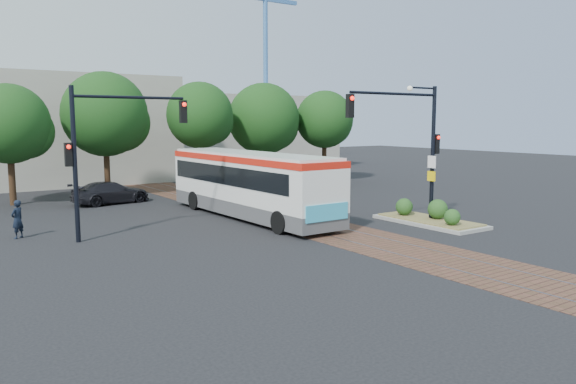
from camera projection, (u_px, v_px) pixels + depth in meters
The scene contains 11 objects.
ground at pixel (334, 232), 23.81m from camera, with size 120.00×120.00×0.00m, color black.
trackbed at pixel (282, 218), 27.09m from camera, with size 3.60×40.00×0.02m.
tree_row at pixel (193, 118), 37.31m from camera, with size 26.40×5.60×7.67m.
warehouses at pixel (111, 131), 46.56m from camera, with size 40.00×13.00×8.00m.
crane at pixel (266, 63), 60.35m from camera, with size 8.00×0.50×18.00m.
city_bus at pixel (250, 181), 27.17m from camera, with size 2.75×11.82×3.15m.
traffic_island at pixel (428, 216), 25.74m from camera, with size 2.20×5.20×1.13m.
signal_pole_main at pixel (415, 132), 24.79m from camera, with size 5.49×0.46×6.00m.
signal_pole_left at pixel (104, 142), 21.90m from camera, with size 4.99×0.34×6.00m.
officer at pixel (17, 219), 22.34m from camera, with size 0.56×0.37×1.55m, color black.
parked_car at pixel (111, 193), 31.77m from camera, with size 1.77×4.36×1.26m, color black.
Camera 1 is at (-14.85, -18.20, 4.68)m, focal length 35.00 mm.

